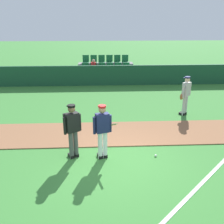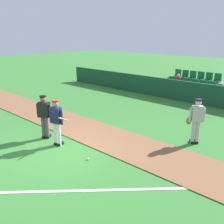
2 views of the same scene
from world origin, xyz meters
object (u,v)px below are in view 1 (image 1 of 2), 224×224
at_px(umpire_home_plate, 72,128).
at_px(runner_grey_jersey, 186,94).
at_px(baseball, 156,156).
at_px(batter_navy_jersey, 103,130).

height_order(umpire_home_plate, runner_grey_jersey, same).
relative_size(umpire_home_plate, baseball, 23.78).
distance_m(umpire_home_plate, baseball, 2.78).
bearing_deg(batter_navy_jersey, umpire_home_plate, 174.39).
distance_m(batter_navy_jersey, runner_grey_jersey, 5.18).
height_order(batter_navy_jersey, runner_grey_jersey, same).
bearing_deg(baseball, runner_grey_jersey, 60.59).
height_order(runner_grey_jersey, baseball, runner_grey_jersey).
distance_m(umpire_home_plate, runner_grey_jersey, 5.82).
bearing_deg(runner_grey_jersey, batter_navy_jersey, -135.97).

